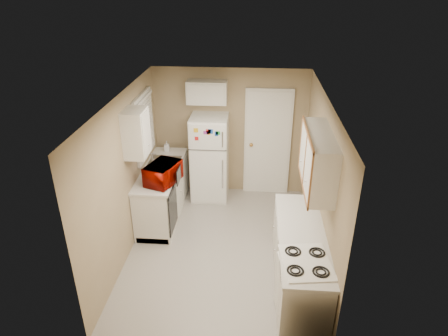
{
  "coord_description": "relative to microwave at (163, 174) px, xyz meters",
  "views": [
    {
      "loc": [
        0.45,
        -5.03,
        3.89
      ],
      "look_at": [
        0.0,
        0.5,
        1.15
      ],
      "focal_mm": 32.0,
      "sensor_mm": 36.0,
      "label": 1
    }
  ],
  "objects": [
    {
      "name": "right_counter",
      "position": [
        2.05,
        -1.21,
        -0.6
      ],
      "size": [
        0.6,
        2.0,
        0.9
      ],
      "primitive_type": "cube",
      "color": "silver",
      "rests_on": "floor"
    },
    {
      "name": "upper_cabinet_left",
      "position": [
        -0.3,
        -0.19,
        0.75
      ],
      "size": [
        0.3,
        0.45,
        0.7
      ],
      "primitive_type": "cube",
      "color": "silver",
      "rests_on": "wall_left"
    },
    {
      "name": "floor",
      "position": [
        0.95,
        -0.41,
        -1.05
      ],
      "size": [
        3.8,
        3.8,
        0.0
      ],
      "primitive_type": "plane",
      "color": "#BCB6AE",
      "rests_on": "ground"
    },
    {
      "name": "window_blinds",
      "position": [
        -0.41,
        0.64,
        0.55
      ],
      "size": [
        0.1,
        0.98,
        1.08
      ],
      "primitive_type": "cube",
      "color": "silver",
      "rests_on": "wall_left"
    },
    {
      "name": "stove",
      "position": [
        2.04,
        -1.77,
        -0.64
      ],
      "size": [
        0.63,
        0.74,
        0.82
      ],
      "primitive_type": "cube",
      "rotation": [
        0.0,
        0.0,
        0.13
      ],
      "color": "white",
      "rests_on": "floor"
    },
    {
      "name": "ceiling",
      "position": [
        0.95,
        -0.41,
        1.35
      ],
      "size": [
        3.8,
        3.8,
        0.0
      ],
      "primitive_type": "plane",
      "color": "white",
      "rests_on": "floor"
    },
    {
      "name": "upper_cabinet_right",
      "position": [
        2.2,
        -0.91,
        0.75
      ],
      "size": [
        0.3,
        1.2,
        0.7
      ],
      "primitive_type": "cube",
      "color": "silver",
      "rests_on": "wall_right"
    },
    {
      "name": "refrigerator",
      "position": [
        0.6,
        1.18,
        -0.25
      ],
      "size": [
        0.66,
        0.64,
        1.61
      ],
      "primitive_type": "cube",
      "rotation": [
        0.0,
        0.0,
        0.0
      ],
      "color": "white",
      "rests_on": "floor"
    },
    {
      "name": "left_counter",
      "position": [
        -0.15,
        0.49,
        -0.6
      ],
      "size": [
        0.6,
        1.8,
        0.9
      ],
      "primitive_type": "cube",
      "color": "silver",
      "rests_on": "floor"
    },
    {
      "name": "cabinet_over_fridge",
      "position": [
        0.55,
        1.34,
        0.95
      ],
      "size": [
        0.7,
        0.3,
        0.4
      ],
      "primitive_type": "cube",
      "color": "silver",
      "rests_on": "wall_back"
    },
    {
      "name": "microwave",
      "position": [
        0.0,
        0.0,
        0.0
      ],
      "size": [
        0.65,
        0.49,
        0.39
      ],
      "primitive_type": "imported",
      "rotation": [
        0.0,
        0.0,
        1.24
      ],
      "color": "#960C01",
      "rests_on": "left_counter"
    },
    {
      "name": "wall_left",
      "position": [
        -0.45,
        -0.41,
        0.15
      ],
      "size": [
        3.8,
        3.8,
        0.0
      ],
      "primitive_type": "plane",
      "color": "tan",
      "rests_on": "floor"
    },
    {
      "name": "wall_front",
      "position": [
        0.95,
        -2.31,
        0.15
      ],
      "size": [
        2.8,
        2.8,
        0.0
      ],
      "primitive_type": "plane",
      "color": "tan",
      "rests_on": "floor"
    },
    {
      "name": "wall_back",
      "position": [
        0.95,
        1.49,
        0.15
      ],
      "size": [
        2.8,
        2.8,
        0.0
      ],
      "primitive_type": "plane",
      "color": "tan",
      "rests_on": "floor"
    },
    {
      "name": "wall_right",
      "position": [
        2.35,
        -0.41,
        0.15
      ],
      "size": [
        3.8,
        3.8,
        0.0
      ],
      "primitive_type": "plane",
      "color": "tan",
      "rests_on": "floor"
    },
    {
      "name": "interior_door",
      "position": [
        1.65,
        1.45,
        -0.03
      ],
      "size": [
        0.86,
        0.06,
        2.08
      ],
      "primitive_type": "cube",
      "color": "white",
      "rests_on": "floor"
    },
    {
      "name": "soap_bottle",
      "position": [
        -0.2,
        1.21,
        -0.05
      ],
      "size": [
        0.1,
        0.1,
        0.2
      ],
      "primitive_type": "imported",
      "rotation": [
        0.0,
        0.0,
        0.1
      ],
      "color": "silver",
      "rests_on": "left_counter"
    },
    {
      "name": "dishwasher",
      "position": [
        0.14,
        -0.11,
        -0.56
      ],
      "size": [
        0.03,
        0.58,
        0.72
      ],
      "primitive_type": "cube",
      "color": "black",
      "rests_on": "floor"
    },
    {
      "name": "sink",
      "position": [
        -0.15,
        0.64,
        -0.19
      ],
      "size": [
        0.54,
        0.74,
        0.16
      ],
      "primitive_type": "cube",
      "color": "gray",
      "rests_on": "left_counter"
    }
  ]
}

